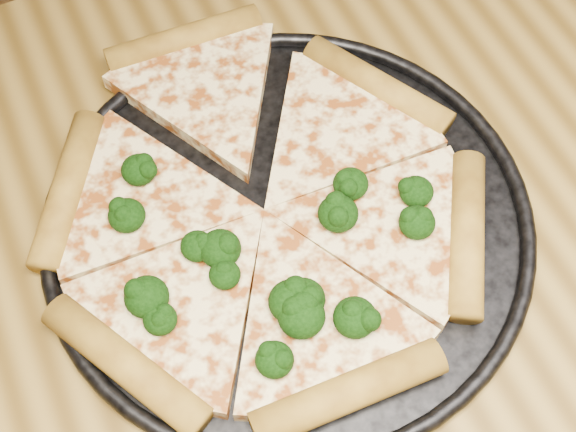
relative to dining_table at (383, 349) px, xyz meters
name	(u,v)px	position (x,y,z in m)	size (l,w,h in m)	color
dining_table	(383,349)	(0.00, 0.00, 0.00)	(1.20, 0.90, 0.75)	brown
pizza_pan	(288,221)	(-0.05, 0.10, 0.10)	(0.41, 0.41, 0.02)	black
pizza	(261,205)	(-0.06, 0.12, 0.11)	(0.39, 0.40, 0.03)	beige
broccoli_florets	(271,264)	(-0.08, 0.06, 0.12)	(0.26, 0.23, 0.03)	black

